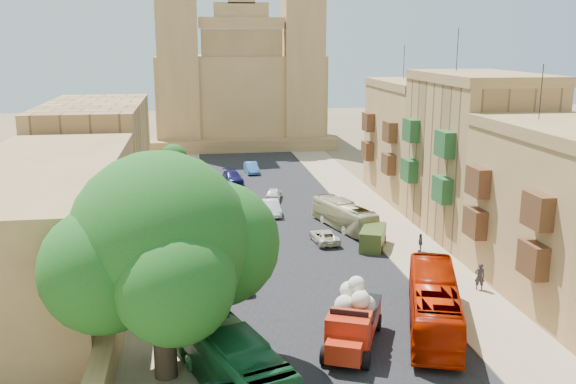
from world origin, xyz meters
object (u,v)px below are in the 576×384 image
object	(u,v)px
street_tree_b	(167,211)
bus_red_east	(434,304)
street_tree_c	(170,175)
street_tree_d	(173,158)
pedestrian_a	(480,276)
bus_green_north	(227,357)
car_white_b	(274,194)
car_dkblue	(233,177)
bus_cream_east	(344,215)
car_white_a	(271,208)
car_cream	(324,236)
car_blue_b	(251,168)
street_tree_a	(160,268)
red_truck	(353,318)
pedestrian_c	(420,243)
church	(239,84)
ficus_tree	(162,248)
car_blue_a	(239,279)
olive_pickup	(373,238)

from	to	relation	value
street_tree_b	bus_red_east	world-z (taller)	street_tree_b
street_tree_c	bus_red_east	bearing A→B (deg)	-61.41
street_tree_d	pedestrian_a	xyz separation A→B (m)	(21.00, -35.51, -2.29)
bus_green_north	car_white_b	size ratio (longest dim) A/B	2.93
street_tree_d	car_dkblue	world-z (taller)	street_tree_d
pedestrian_a	bus_green_north	bearing A→B (deg)	41.00
bus_cream_east	car_white_a	size ratio (longest dim) A/B	2.04
bus_cream_east	car_cream	world-z (taller)	bus_cream_east
street_tree_d	car_blue_b	world-z (taller)	street_tree_d
street_tree_a	street_tree_d	size ratio (longest dim) A/B	0.88
street_tree_b	street_tree_c	size ratio (longest dim) A/B	0.89
red_truck	pedestrian_c	xyz separation A→B (m)	(9.31, 14.94, -0.89)
bus_red_east	bus_cream_east	distance (m)	20.74
street_tree_c	bus_cream_east	world-z (taller)	street_tree_c
bus_red_east	car_blue_b	bearing A→B (deg)	-63.94
street_tree_b	bus_green_north	distance (m)	21.68
car_white_a	church	bearing A→B (deg)	88.34
street_tree_b	car_blue_b	world-z (taller)	street_tree_b
ficus_tree	bus_cream_east	bearing A→B (deg)	58.37
car_cream	pedestrian_a	xyz separation A→B (m)	(8.23, -11.67, 0.39)
red_truck	street_tree_d	bearing A→B (deg)	104.01
church	pedestrian_a	world-z (taller)	church
ficus_tree	pedestrian_c	xyz separation A→B (m)	(19.24, 16.72, -6.02)
ficus_tree	street_tree_c	xyz separation A→B (m)	(-0.60, 31.99, -3.05)
car_white_a	street_tree_a	bearing A→B (deg)	-114.83
car_blue_b	car_blue_a	bearing A→B (deg)	-100.46
bus_red_east	pedestrian_c	distance (m)	14.17
ficus_tree	olive_pickup	bearing A→B (deg)	49.22
car_cream	car_white_b	xyz separation A→B (m)	(-2.27, 15.31, 0.09)
red_truck	bus_green_north	xyz separation A→B (m)	(-7.03, -3.11, -0.11)
street_tree_d	olive_pickup	bearing A→B (deg)	-57.41
street_tree_a	olive_pickup	xyz separation A→B (m)	(16.41, 10.34, -2.03)
street_tree_d	car_white_b	size ratio (longest dim) A/B	1.29
street_tree_b	church	bearing A→B (deg)	79.62
bus_red_east	bus_cream_east	bearing A→B (deg)	-70.55
ficus_tree	car_cream	bearing A→B (deg)	58.86
car_blue_b	bus_cream_east	bearing A→B (deg)	-81.00
car_dkblue	street_tree_a	bearing A→B (deg)	-108.01
pedestrian_a	street_tree_a	bearing A→B (deg)	13.06
bus_red_east	pedestrian_a	world-z (taller)	bus_red_east
bus_cream_east	car_blue_b	size ratio (longest dim) A/B	2.10
bus_red_east	car_cream	size ratio (longest dim) A/B	2.84
olive_pickup	car_blue_a	xyz separation A→B (m)	(-11.41, -7.13, -0.13)
bus_red_east	church	bearing A→B (deg)	-66.98
car_cream	olive_pickup	bearing A→B (deg)	148.23
ficus_tree	bus_cream_east	xyz separation A→B (m)	(14.73, 23.93, -5.55)
olive_pickup	car_white_b	xyz separation A→B (m)	(-5.91, 17.13, -0.17)
street_tree_a	bus_red_east	world-z (taller)	street_tree_a
street_tree_b	car_white_a	xyz separation A→B (m)	(9.50, 9.53, -2.59)
bus_cream_east	pedestrian_a	distance (m)	16.45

